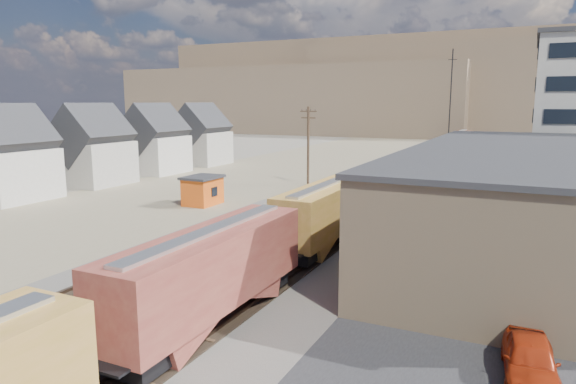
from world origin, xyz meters
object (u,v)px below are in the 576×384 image
at_px(utility_pole_north, 308,144).
at_px(maintenance_shed, 203,190).
at_px(parked_car_red, 530,360).
at_px(freight_train, 400,172).

bearing_deg(utility_pole_north, maintenance_shed, -106.97).
height_order(utility_pole_north, parked_car_red, utility_pole_north).
distance_m(maintenance_shed, parked_car_red, 38.68).
bearing_deg(maintenance_shed, freight_train, 38.81).
distance_m(freight_train, maintenance_shed, 22.17).
relative_size(maintenance_shed, parked_car_red, 0.86).
height_order(maintenance_shed, parked_car_red, maintenance_shed).
bearing_deg(parked_car_red, maintenance_shed, 138.28).
xyz_separation_m(freight_train, maintenance_shed, (-17.25, -13.87, -1.24)).
height_order(freight_train, parked_car_red, freight_train).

